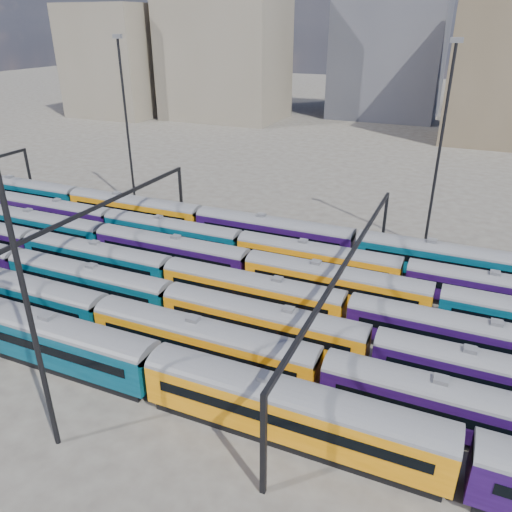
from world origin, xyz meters
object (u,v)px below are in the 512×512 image
at_px(rake_2, 88,279).
at_px(mast_2, 19,267).
at_px(rake_0, 291,406).
at_px(rake_1, 203,338).

xyz_separation_m(rake_2, mast_2, (11.28, -17.00, 11.40)).
bearing_deg(rake_0, rake_2, 159.19).
xyz_separation_m(rake_1, mast_2, (-5.22, -12.00, 11.26)).
height_order(rake_0, mast_2, mast_2).
distance_m(rake_1, mast_2, 17.26).
distance_m(rake_1, rake_2, 17.24).
bearing_deg(rake_0, mast_2, -155.04).
distance_m(rake_0, mast_2, 19.93).
xyz_separation_m(rake_1, rake_2, (-16.50, 5.00, -0.15)).
bearing_deg(rake_1, mast_2, -113.52).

